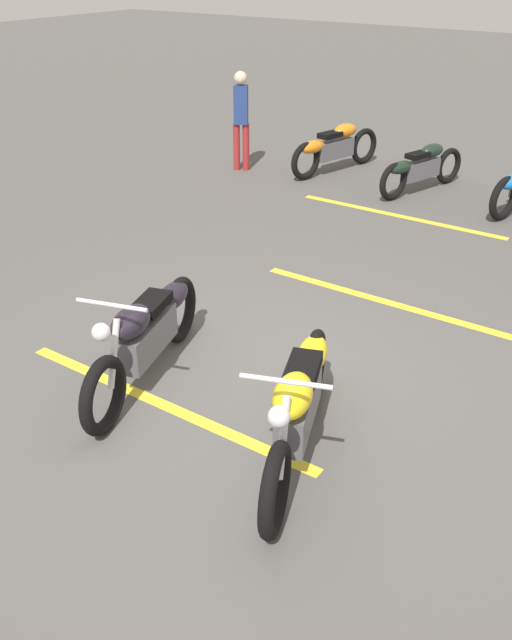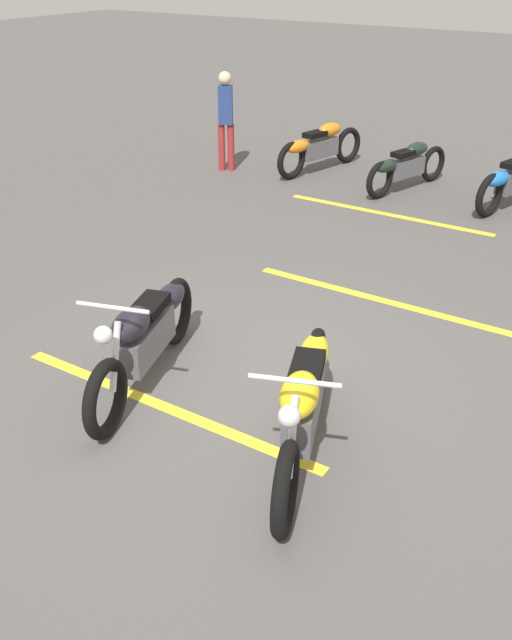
{
  "view_description": "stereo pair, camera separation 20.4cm",
  "coord_description": "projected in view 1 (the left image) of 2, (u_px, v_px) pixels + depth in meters",
  "views": [
    {
      "loc": [
        -4.28,
        -3.01,
        3.53
      ],
      "look_at": [
        0.07,
        0.0,
        0.65
      ],
      "focal_mm": 38.72,
      "sensor_mm": 36.0,
      "label": 1
    },
    {
      "loc": [
        -4.39,
        -2.84,
        3.53
      ],
      "look_at": [
        0.07,
        0.0,
        0.65
      ],
      "focal_mm": 38.72,
      "sensor_mm": 36.0,
      "label": 2
    }
  ],
  "objects": [
    {
      "name": "motorcycle_dark_foreground",
      "position": [
        147.0,
        333.0,
        6.2
      ],
      "size": [
        2.16,
        0.86,
        1.04
      ],
      "rotation": [
        0.0,
        0.0,
        3.44
      ],
      "color": "black",
      "rests_on": "ground"
    },
    {
      "name": "ground_plane",
      "position": [
        251.0,
        386.0,
        6.28
      ],
      "size": [
        60.0,
        60.0,
        0.0
      ],
      "primitive_type": "plane",
      "color": "#514F4C"
    },
    {
      "name": "parking_stripe_far",
      "position": [
        400.0,
        216.0,
        10.2
      ],
      "size": [
        0.12,
        3.2,
        0.01
      ],
      "primitive_type": "cube",
      "rotation": [
        0.0,
        0.0,
        1.57
      ],
      "color": "yellow",
      "rests_on": "ground"
    },
    {
      "name": "parking_stripe_near",
      "position": [
        161.0,
        404.0,
        6.03
      ],
      "size": [
        0.12,
        3.2,
        0.01
      ],
      "primitive_type": "cube",
      "rotation": [
        0.0,
        0.0,
        1.57
      ],
      "color": "yellow",
      "rests_on": "ground"
    },
    {
      "name": "motorcycle_bright_foreground",
      "position": [
        299.0,
        403.0,
        5.25
      ],
      "size": [
        2.12,
        0.93,
        1.04
      ],
      "rotation": [
        0.0,
        0.0,
        3.5
      ],
      "color": "black",
      "rests_on": "ground"
    },
    {
      "name": "motorcycle_row_right",
      "position": [
        334.0,
        147.0,
        11.97
      ],
      "size": [
        2.09,
        0.63,
        0.8
      ],
      "rotation": [
        0.0,
        0.0,
        -0.25
      ],
      "color": "black",
      "rests_on": "ground"
    },
    {
      "name": "parking_stripe_mid",
      "position": [
        391.0,
        303.0,
        7.72
      ],
      "size": [
        0.12,
        3.2,
        0.01
      ],
      "primitive_type": "cube",
      "rotation": [
        0.0,
        0.0,
        1.57
      ],
      "color": "yellow",
      "rests_on": "ground"
    },
    {
      "name": "motorcycle_row_center",
      "position": [
        420.0,
        167.0,
        11.0
      ],
      "size": [
        1.92,
        0.65,
        0.74
      ],
      "rotation": [
        0.0,
        0.0,
        -0.29
      ],
      "color": "black",
      "rests_on": "ground"
    },
    {
      "name": "bystander_near_row",
      "position": [
        241.0,
        116.0,
        11.86
      ],
      "size": [
        0.28,
        0.3,
        1.68
      ],
      "rotation": [
        0.0,
        0.0,
        3.66
      ],
      "color": "maroon",
      "rests_on": "ground"
    }
  ]
}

